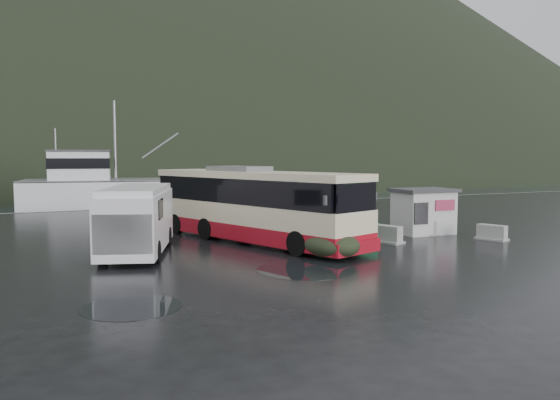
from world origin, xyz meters
name	(u,v)px	position (x,y,z in m)	size (l,w,h in m)	color
ground	(264,246)	(0.00, 0.00, 0.00)	(160.00, 160.00, 0.00)	black
harbor_water	(68,174)	(0.00, 110.00, 0.00)	(300.00, 180.00, 0.02)	black
quay_edge	(159,207)	(0.00, 20.00, 0.00)	(160.00, 0.60, 1.50)	#999993
headland	(68,165)	(10.00, 250.00, 0.00)	(780.00, 540.00, 570.00)	black
coach_bus	(253,241)	(0.09, 1.49, 0.00)	(3.07, 12.27, 3.47)	beige
white_van	(138,254)	(-5.30, 0.58, 0.00)	(2.24, 6.52, 2.73)	silver
waste_bin_left	(300,242)	(1.94, 0.36, 0.00)	(1.06, 1.06, 1.48)	#126934
waste_bin_right	(360,250)	(3.27, -2.49, 0.00)	(1.16, 1.16, 1.62)	#126934
dome_tent	(330,258)	(1.22, -3.54, 0.00)	(1.95, 2.73, 1.07)	#242C1A
ticket_kiosk	(423,233)	(8.88, 0.20, 0.00)	(2.92, 2.21, 2.28)	beige
jersey_barrier_a	(386,243)	(5.40, -1.42, 0.00)	(0.79, 1.58, 0.79)	#999993
jersey_barrier_b	(426,234)	(8.83, -0.07, 0.00)	(0.74, 1.49, 0.74)	#999993
jersey_barrier_c	(492,240)	(10.38, -2.87, 0.00)	(0.71, 1.41, 0.71)	#999993
fishing_trawler	(150,200)	(0.94, 27.64, 0.00)	(25.28, 5.55, 10.11)	silver
puddles	(254,281)	(-2.93, -5.87, 0.01)	(9.32, 5.21, 0.01)	black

